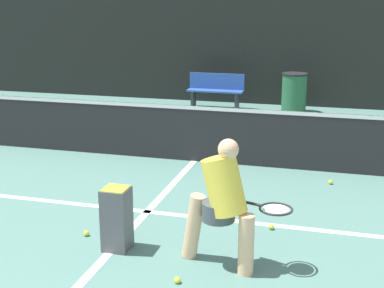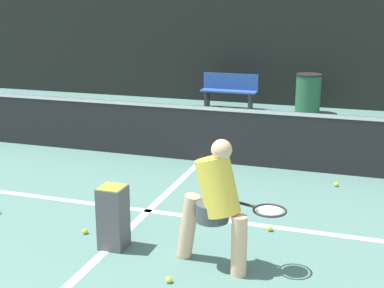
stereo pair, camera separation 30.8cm
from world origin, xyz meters
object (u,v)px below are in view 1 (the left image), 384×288
object	(u,v)px
player_practicing	(223,200)
parked_car	(309,65)
ball_hopper	(117,217)
trash_bin	(294,93)
courtside_bench	(216,90)

from	to	relation	value
player_practicing	parked_car	world-z (taller)	same
ball_hopper	trash_bin	size ratio (longest dim) A/B	0.75
ball_hopper	courtside_bench	bearing A→B (deg)	95.23
player_practicing	trash_bin	xyz separation A→B (m)	(0.02, 8.05, -0.25)
trash_bin	parked_car	bearing A→B (deg)	89.43
trash_bin	parked_car	distance (m)	5.01
player_practicing	ball_hopper	size ratio (longest dim) A/B	1.93
player_practicing	parked_car	size ratio (longest dim) A/B	0.31
player_practicing	ball_hopper	world-z (taller)	player_practicing
ball_hopper	parked_car	distance (m)	13.04
ball_hopper	trash_bin	bearing A→B (deg)	81.37
ball_hopper	parked_car	size ratio (longest dim) A/B	0.16
courtside_bench	parked_car	size ratio (longest dim) A/B	0.31
player_practicing	courtside_bench	distance (m)	8.28
courtside_bench	parked_car	world-z (taller)	parked_car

